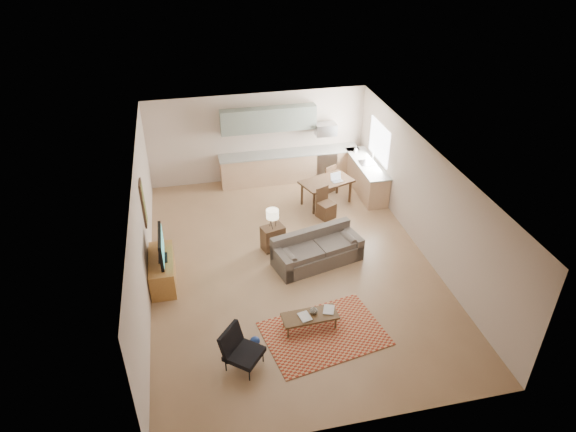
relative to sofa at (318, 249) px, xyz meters
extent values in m
plane|color=#906B4A|center=(-0.63, 0.08, -0.38)|extent=(9.00, 9.00, 0.00)
plane|color=white|center=(-0.63, 0.08, 2.32)|extent=(9.00, 9.00, 0.00)
plane|color=#C0AC9B|center=(-0.63, 4.58, 0.97)|extent=(6.50, 0.00, 6.50)
plane|color=#C0AC9B|center=(-0.63, -4.42, 0.97)|extent=(6.50, 0.00, 6.50)
plane|color=#C0AC9B|center=(-3.88, 0.08, 0.97)|extent=(0.00, 9.00, 9.00)
plane|color=#C0AC9B|center=(2.62, 0.08, 0.97)|extent=(0.00, 9.00, 9.00)
cube|color=#A5A8AD|center=(1.37, 4.26, 0.07)|extent=(0.62, 0.62, 0.90)
cube|color=#A5A8AD|center=(1.37, 4.28, 1.17)|extent=(0.62, 0.40, 0.35)
cube|color=gray|center=(-0.33, 4.41, 1.57)|extent=(2.80, 0.34, 0.70)
cube|color=white|center=(2.60, 3.08, 1.17)|extent=(0.02, 1.40, 1.05)
cube|color=maroon|center=(-0.48, -2.33, -0.37)|extent=(2.58, 2.00, 0.02)
imported|color=maroon|center=(-0.94, -2.15, -0.03)|extent=(0.33, 0.38, 0.03)
imported|color=navy|center=(-0.41, -1.99, -0.03)|extent=(0.42, 0.44, 0.02)
imported|color=black|center=(-0.63, -2.05, 0.04)|extent=(0.19, 0.19, 0.17)
imported|color=beige|center=(2.20, 3.83, 0.64)|extent=(0.09, 0.09, 0.19)
camera|label=1|loc=(-2.78, -9.45, 7.06)|focal=32.00mm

